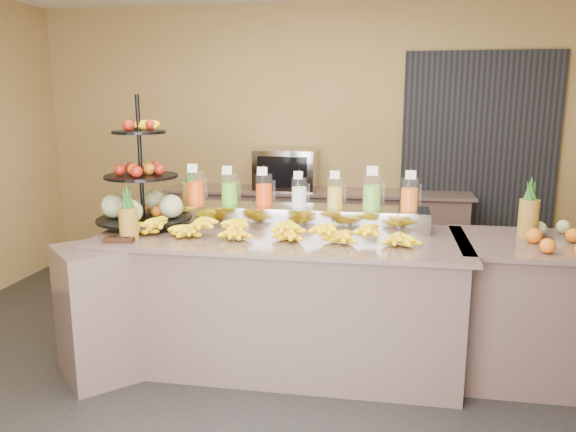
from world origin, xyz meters
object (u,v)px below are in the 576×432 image
(fruit_stand, at_px, (148,194))
(right_fruit_pile, at_px, (559,232))
(condiment_caddy, at_px, (120,239))
(pitcher_tray, at_px, (299,216))
(banana_heap, at_px, (265,226))
(oven_warmer, at_px, (286,169))

(fruit_stand, xyz_separation_m, right_fruit_pile, (2.80, -0.05, -0.16))
(condiment_caddy, bearing_deg, pitcher_tray, 29.21)
(pitcher_tray, relative_size, banana_heap, 0.91)
(right_fruit_pile, bearing_deg, pitcher_tray, 172.60)
(banana_heap, relative_size, right_fruit_pile, 4.14)
(pitcher_tray, distance_m, fruit_stand, 1.11)
(pitcher_tray, relative_size, right_fruit_pile, 3.78)
(banana_heap, distance_m, right_fruit_pile, 1.90)
(pitcher_tray, relative_size, condiment_caddy, 9.42)
(pitcher_tray, distance_m, condiment_caddy, 1.26)
(pitcher_tray, height_order, right_fruit_pile, right_fruit_pile)
(banana_heap, xyz_separation_m, oven_warmer, (-0.22, 2.04, 0.13))
(fruit_stand, distance_m, condiment_caddy, 0.49)
(condiment_caddy, height_order, oven_warmer, oven_warmer)
(right_fruit_pile, bearing_deg, fruit_stand, 179.03)
(oven_warmer, bearing_deg, condiment_caddy, -106.82)
(fruit_stand, bearing_deg, condiment_caddy, -76.26)
(oven_warmer, bearing_deg, banana_heap, -83.61)
(condiment_caddy, xyz_separation_m, right_fruit_pile, (2.81, 0.39, 0.07))
(right_fruit_pile, bearing_deg, condiment_caddy, -172.11)
(fruit_stand, relative_size, right_fruit_pile, 1.93)
(right_fruit_pile, relative_size, oven_warmer, 0.79)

